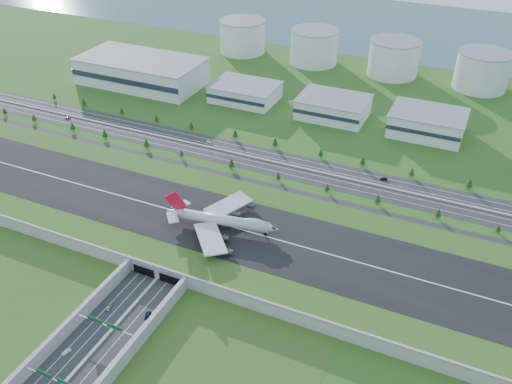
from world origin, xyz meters
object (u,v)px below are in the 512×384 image
at_px(fuel_tank_a, 242,37).
at_px(car_1, 66,352).
at_px(car_4, 68,118).
at_px(car_5, 384,179).
at_px(boeing_747, 222,220).
at_px(car_7, 209,142).
at_px(car_0, 109,308).
at_px(car_2, 148,315).

height_order(fuel_tank_a, car_1, fuel_tank_a).
distance_m(car_4, car_5, 273.75).
bearing_deg(boeing_747, car_7, 113.10).
bearing_deg(car_0, car_7, 93.38).
height_order(car_2, car_4, car_2).
relative_size(fuel_tank_a, car_2, 8.39).
bearing_deg(fuel_tank_a, car_7, -71.45).
relative_size(boeing_747, car_2, 11.88).
xyz_separation_m(boeing_747, car_1, (-27.62, -108.58, -13.34)).
height_order(car_1, car_4, car_4).
distance_m(car_5, car_7, 140.64).
distance_m(fuel_tank_a, car_1, 436.10).
height_order(fuel_tank_a, car_4, fuel_tank_a).
relative_size(car_2, car_4, 1.29).
xyz_separation_m(car_5, car_7, (-140.61, -2.39, -0.06)).
height_order(car_5, car_7, car_5).
bearing_deg(fuel_tank_a, car_0, -74.31).
distance_m(car_0, car_1, 31.75).
distance_m(car_1, car_4, 265.04).
relative_size(car_2, car_7, 1.10).
xyz_separation_m(fuel_tank_a, car_4, (-62.95, -220.31, -16.59)).
xyz_separation_m(car_0, car_4, (-172.54, 169.85, 0.01)).
xyz_separation_m(boeing_747, car_2, (-5.51, -72.80, -13.28)).
bearing_deg(car_5, boeing_747, -56.09).
bearing_deg(boeing_747, car_5, 46.31).
xyz_separation_m(fuel_tank_a, car_0, (109.59, -390.15, -16.60)).
height_order(fuel_tank_a, car_7, fuel_tank_a).
bearing_deg(car_7, car_0, 26.70).
bearing_deg(car_0, car_5, 52.42).
height_order(car_1, car_2, car_2).
bearing_deg(car_5, car_1, -46.82).
bearing_deg(car_2, boeing_747, -118.00).
distance_m(fuel_tank_a, car_2, 408.14).
distance_m(boeing_747, car_4, 220.69).
relative_size(car_0, car_7, 0.85).
height_order(car_1, car_7, car_7).
relative_size(fuel_tank_a, car_4, 10.78).
bearing_deg(car_2, car_1, 34.61).
relative_size(car_4, car_7, 0.86).
bearing_deg(car_0, car_2, 1.62).
bearing_deg(car_4, car_5, -107.64).
relative_size(car_1, car_5, 0.91).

